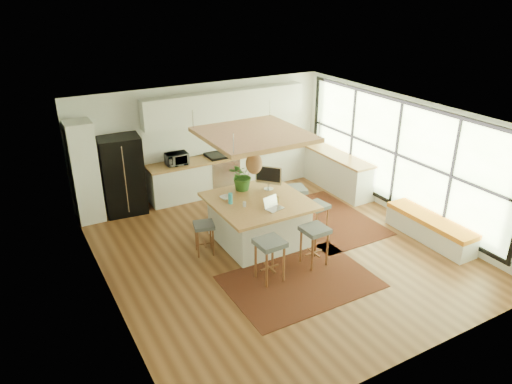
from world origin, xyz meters
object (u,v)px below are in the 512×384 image
island (259,220)px  stool_right_front (316,219)px  stool_left_side (204,237)px  monitor (269,178)px  stool_near_right (314,247)px  fridge (123,174)px  laptop (275,203)px  island_plant (242,178)px  microwave (177,158)px  stool_right_back (294,206)px  stool_near_left (270,262)px

island → stool_right_front: bearing=-16.6°
stool_left_side → monitor: size_ratio=1.15×
stool_near_right → stool_left_side: (-1.63, 1.37, 0.00)m
stool_near_right → stool_right_front: size_ratio=1.10×
fridge → stool_right_front: bearing=-38.2°
laptop → island_plant: size_ratio=0.56×
fridge → microwave: fridge is taller
stool_right_front → stool_right_back: bearing=93.3°
laptop → stool_right_back: bearing=27.3°
island → laptop: laptop is taller
stool_near_right → microwave: bearing=106.5°
fridge → monitor: size_ratio=3.20×
stool_near_left → stool_right_back: 2.40m
stool_right_back → island: bearing=-159.8°
stool_left_side → island_plant: (1.12, 0.51, 0.82)m
island_plant → stool_right_back: bearing=-9.4°
stool_right_back → island_plant: 1.45m
stool_near_right → stool_right_back: size_ratio=0.98×
stool_right_back → laptop: laptop is taller
stool_right_front → laptop: size_ratio=1.98×
stool_right_back → stool_near_left: bearing=-133.9°
stool_right_front → monitor: 1.33m
microwave → stool_right_back: bearing=-49.6°
stool_left_side → stool_near_left: bearing=-65.7°
island → stool_right_back: 1.23m
monitor → island: bearing=-93.1°
island → stool_right_back: island is taller
stool_right_back → monitor: monitor is taller
island → microwave: (-0.70, 2.69, 0.63)m
island → stool_right_front: island is taller
stool_near_right → fridge: bearing=121.9°
fridge → island: size_ratio=0.97×
island → stool_near_right: (0.47, -1.27, -0.11)m
stool_near_right → laptop: bearing=118.9°
fridge → monitor: 3.39m
stool_left_side → microwave: microwave is taller
fridge → island_plant: (1.96, -2.07, 0.25)m
laptop → microwave: bearing=89.8°
island → stool_right_back: (1.15, 0.42, -0.11)m
fridge → microwave: (1.30, -0.00, 0.17)m
microwave → stool_left_side: bearing=-98.8°
stool_right_back → microwave: bearing=129.1°
stool_right_front → monitor: size_ratio=1.25×
stool_left_side → laptop: 1.53m
island → microwave: 2.85m
stool_near_right → laptop: (-0.42, 0.75, 0.70)m
stool_near_left → stool_right_back: stool_near_left is taller
stool_near_left → stool_left_side: (-0.64, 1.41, 0.00)m
island_plant → monitor: bearing=-30.1°
fridge → stool_right_front: 4.44m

